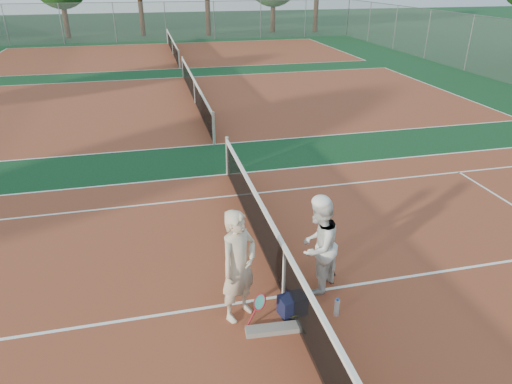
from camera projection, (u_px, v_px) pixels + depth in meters
ground at (283, 296)px, 7.96m from camera, size 130.00×130.00×0.00m
court_main at (283, 296)px, 7.96m from camera, size 23.77×10.97×0.01m
court_far_a at (195, 103)px, 19.79m from camera, size 23.77×10.97×0.01m
court_far_b at (173, 54)px, 31.62m from camera, size 23.77×10.97×0.01m
net_main at (284, 272)px, 7.74m from camera, size 0.10×10.98×1.02m
net_far_a at (195, 91)px, 19.57m from camera, size 0.10×10.98×1.02m
net_far_b at (172, 46)px, 31.40m from camera, size 0.10×10.98×1.02m
fence_back at (165, 22)px, 37.11m from camera, size 32.00×0.06×3.00m
player_a at (239, 266)px, 7.12m from camera, size 0.84×0.78×1.92m
player_b at (318, 246)px, 7.78m from camera, size 1.09×1.08×1.78m
racket_red at (260, 309)px, 7.27m from camera, size 0.43×0.39×0.52m
racket_black_held at (328, 270)px, 8.22m from camera, size 0.45×0.43×0.52m
racket_spare at (292, 313)px, 7.47m from camera, size 0.37×0.64×0.12m
sports_bag_navy at (292, 305)px, 7.49m from camera, size 0.48×0.38×0.34m
sports_bag_purple at (294, 301)px, 7.64m from camera, size 0.40×0.36×0.27m
net_cover_canvas at (274, 329)px, 7.16m from camera, size 0.90×0.27×0.09m
water_bottle at (337, 308)px, 7.46m from camera, size 0.09×0.09×0.30m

